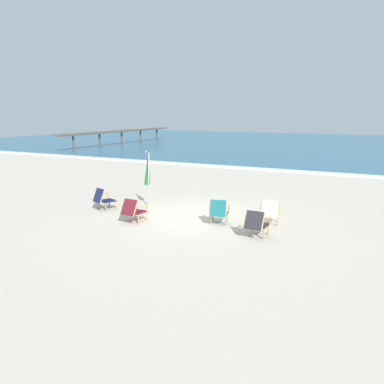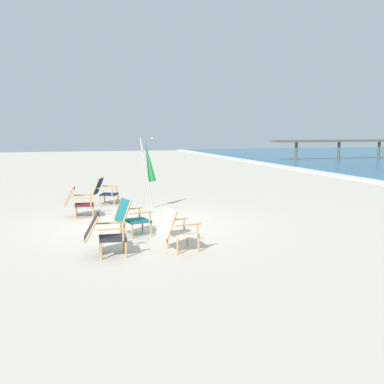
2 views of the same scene
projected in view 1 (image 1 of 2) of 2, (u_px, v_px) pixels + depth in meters
name	position (u px, v px, depth m)	size (l,w,h in m)	color
ground_plane	(191.00, 217.00, 12.55)	(80.00, 80.00, 0.00)	beige
sea	(320.00, 144.00, 40.51)	(80.00, 40.00, 0.10)	#2D6684
surf_band	(275.00, 170.00, 22.67)	(80.00, 1.10, 0.06)	white
beach_chair_back_left	(270.00, 212.00, 11.54)	(0.70, 0.79, 0.81)	beige
beach_chair_front_right	(104.00, 198.00, 13.32)	(0.79, 0.86, 0.81)	#19234C
beach_chair_mid_center	(256.00, 223.00, 10.40)	(0.62, 0.78, 0.78)	#28282D
beach_chair_front_left	(219.00, 211.00, 11.61)	(0.71, 0.80, 0.81)	#196066
beach_chair_far_center	(133.00, 210.00, 11.79)	(0.62, 0.78, 0.79)	maroon
umbrella_furled_green	(148.00, 171.00, 13.69)	(0.54, 0.57, 2.06)	#B7B2A8
pier_distant	(121.00, 132.00, 39.54)	(0.90, 17.87, 1.57)	brown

